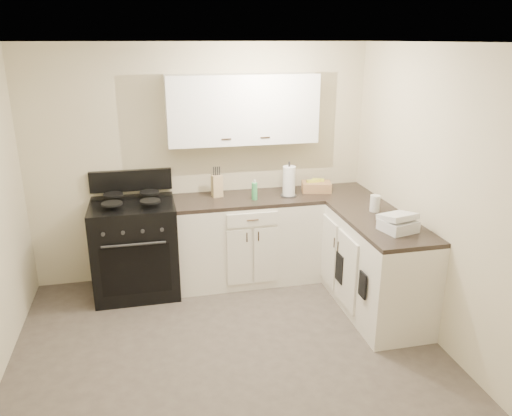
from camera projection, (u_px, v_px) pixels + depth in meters
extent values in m
plane|color=#473F38|center=(233.00, 364.00, 4.08)|extent=(3.60, 3.60, 0.00)
plane|color=white|center=(227.00, 42.00, 3.27)|extent=(3.60, 3.60, 0.00)
plane|color=beige|center=(201.00, 164.00, 5.34)|extent=(3.60, 0.00, 3.60)
plane|color=beige|center=(449.00, 204.00, 4.05)|extent=(0.00, 3.60, 3.60)
plane|color=beige|center=(307.00, 371.00, 2.01)|extent=(3.60, 0.00, 3.60)
cube|color=white|center=(246.00, 240.00, 5.41)|extent=(1.55, 0.60, 0.90)
cube|color=white|center=(364.00, 255.00, 5.03)|extent=(0.60, 1.90, 0.90)
cube|color=black|center=(246.00, 199.00, 5.25)|extent=(1.55, 0.60, 0.04)
cube|color=black|center=(367.00, 212.00, 4.88)|extent=(0.60, 1.90, 0.04)
cube|color=white|center=(243.00, 109.00, 5.10)|extent=(1.55, 0.30, 0.70)
cube|color=black|center=(136.00, 250.00, 5.14)|extent=(0.84, 0.72, 1.01)
cube|color=tan|center=(217.00, 186.00, 5.24)|extent=(0.12, 0.11, 0.23)
cylinder|color=white|center=(289.00, 181.00, 5.25)|extent=(0.14, 0.14, 0.32)
cylinder|color=#3FA55C|center=(255.00, 191.00, 5.15)|extent=(0.06, 0.06, 0.18)
cube|color=black|center=(289.00, 181.00, 5.57)|extent=(0.13, 0.05, 0.16)
cube|color=tan|center=(316.00, 187.00, 5.44)|extent=(0.35, 0.27, 0.10)
cube|color=silver|center=(398.00, 225.00, 4.32)|extent=(0.32, 0.31, 0.10)
cylinder|color=silver|center=(375.00, 203.00, 4.80)|extent=(0.10, 0.10, 0.16)
cube|color=black|center=(363.00, 285.00, 4.31)|extent=(0.02, 0.13, 0.23)
cube|color=black|center=(340.00, 268.00, 4.82)|extent=(0.02, 0.17, 0.29)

